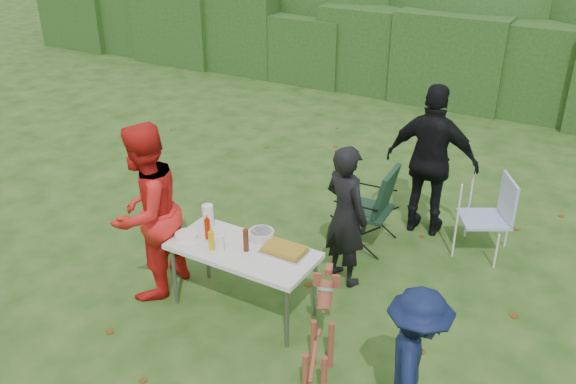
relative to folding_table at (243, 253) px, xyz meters
The scene contains 20 objects.
ground 0.74m from the folding_table, 162.99° to the right, with size 80.00×80.00×0.00m, color #1E4211.
hedge_row 7.93m from the folding_table, 91.87° to the left, with size 22.00×1.40×1.70m, color #23471C.
shrub_backdrop 9.57m from the folding_table, 91.56° to the left, with size 20.00×2.60×3.20m, color #3D6628.
folding_table is the anchor object (origin of this frame).
person_cook 1.22m from the folding_table, 58.17° to the left, with size 0.59×0.39×1.61m, color black.
person_red_jacket 1.11m from the folding_table, 169.06° to the right, with size 0.93×0.73×1.92m, color red.
person_black_puffy 2.78m from the folding_table, 67.03° to the left, with size 1.13×0.47×1.94m, color black.
child 2.13m from the folding_table, 17.37° to the right, with size 0.87×0.50×1.35m, color #0E183D.
dog 1.31m from the folding_table, 25.59° to the right, with size 0.90×0.36×0.86m, color brown, non-canonical shape.
camping_chair 1.93m from the folding_table, 73.99° to the left, with size 0.66×0.66×1.05m, color #183624, non-canonical shape.
lawn_chair 3.00m from the folding_table, 52.53° to the left, with size 0.58×0.58×0.98m, color #4F74CE, non-canonical shape.
food_tray 0.43m from the folding_table, 22.16° to the left, with size 0.45×0.30×0.02m, color #B7B7BA.
focaccia_bread 0.43m from the folding_table, 22.16° to the left, with size 0.40×0.26×0.04m, color #A48025.
mustard_bottle 0.34m from the folding_table, 147.87° to the right, with size 0.06×0.06×0.20m, color gold.
ketchup_bottle 0.45m from the folding_table, behind, with size 0.06×0.06×0.22m, color #A11A00.
beer_bottle 0.18m from the folding_table, 10.67° to the right, with size 0.06×0.06×0.24m, color #47230F.
paper_towel_roll 0.61m from the folding_table, 162.16° to the left, with size 0.12×0.12×0.26m, color white.
cup_stack 0.26m from the folding_table, 137.65° to the right, with size 0.08×0.08×0.18m, color white.
pasta_bowl 0.28m from the folding_table, 75.27° to the left, with size 0.26×0.26×0.10m, color silver.
plate_stack 0.63m from the folding_table, behind, with size 0.24×0.24×0.05m, color white.
Camera 1 is at (3.27, -4.16, 3.96)m, focal length 38.00 mm.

